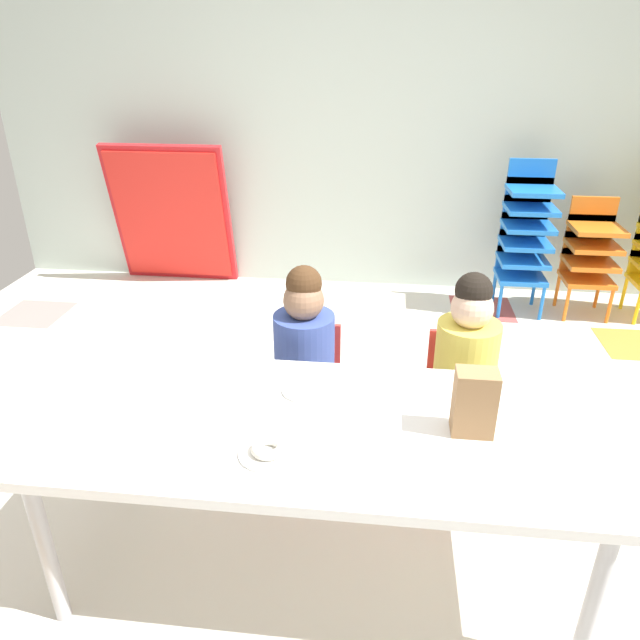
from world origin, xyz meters
name	(u,v)px	position (x,y,z in m)	size (l,w,h in m)	color
ground_plane	(335,462)	(0.00, 0.01, -0.01)	(5.48, 4.50, 0.02)	silver
back_wall	(365,115)	(0.00, 2.25, 1.26)	(5.48, 0.10, 2.52)	#B2C1B7
craft_table	(319,435)	(0.00, -0.57, 0.57)	(1.81, 0.78, 0.62)	white
seated_child_near_camera	(305,348)	(-0.14, 0.05, 0.55)	(0.35, 0.35, 0.92)	red
seated_child_middle_seat	(466,356)	(0.54, 0.05, 0.55)	(0.33, 0.33, 0.92)	red
kid_chair_blue_stack	(526,231)	(1.13, 1.83, 0.58)	(0.32, 0.30, 1.04)	blue
kid_chair_orange_stack	(590,250)	(1.57, 1.83, 0.46)	(0.32, 0.30, 0.80)	orange
folded_activity_table	(172,216)	(-1.44, 2.05, 0.54)	(0.90, 0.29, 1.09)	red
paper_bag_brown	(474,403)	(0.48, -0.56, 0.73)	(0.13, 0.09, 0.22)	#9E754C
paper_plate_near_edge	(268,453)	(-0.14, -0.75, 0.62)	(0.18, 0.18, 0.01)	white
paper_plate_center_table	(307,389)	(-0.07, -0.38, 0.62)	(0.18, 0.18, 0.01)	white
donut_powdered_on_plate	(268,448)	(-0.14, -0.75, 0.64)	(0.10, 0.10, 0.03)	white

